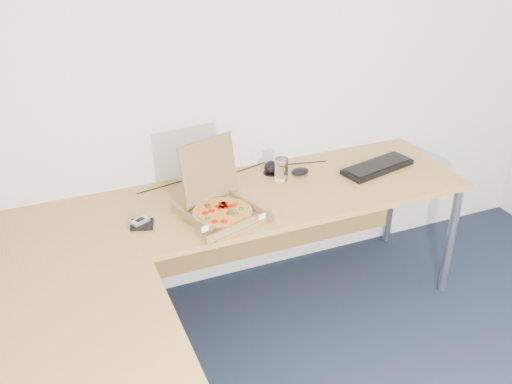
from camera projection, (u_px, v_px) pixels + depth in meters
name	position (u px, v px, depth m)	size (l,w,h in m)	color
desk	(205.00, 261.00, 2.63)	(2.50, 2.20, 0.73)	#B7813D
pizza_box	(221.00, 208.00, 2.90)	(0.33, 0.38, 0.34)	olive
drinking_glass	(281.00, 169.00, 3.24)	(0.07, 0.07, 0.13)	silver
keyboard	(377.00, 167.00, 3.38)	(0.44, 0.16, 0.03)	black
mouse	(300.00, 171.00, 3.32)	(0.11, 0.07, 0.04)	black
wallet	(142.00, 224.00, 2.83)	(0.11, 0.09, 0.02)	black
phone	(140.00, 221.00, 2.83)	(0.08, 0.04, 0.02)	#B2B5BA
dome_speaker	(271.00, 167.00, 3.32)	(0.09, 0.09, 0.08)	black
cable_bundle	(230.00, 174.00, 3.32)	(0.54, 0.04, 0.01)	black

